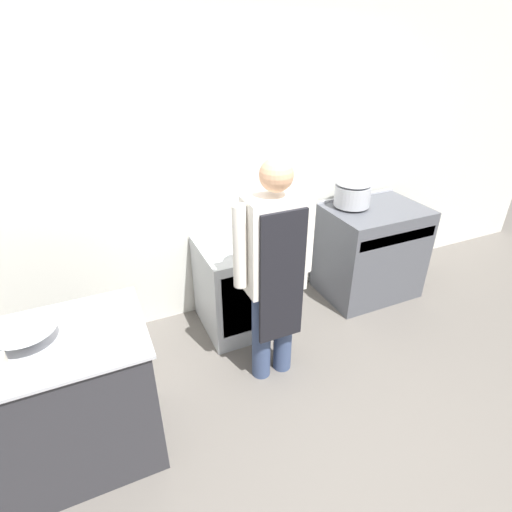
{
  "coord_description": "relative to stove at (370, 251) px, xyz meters",
  "views": [
    {
      "loc": [
        -0.98,
        -1.31,
        2.3
      ],
      "look_at": [
        0.04,
        0.96,
        0.92
      ],
      "focal_mm": 28.0,
      "sensor_mm": 36.0,
      "label": 1
    }
  ],
  "objects": [
    {
      "name": "wall_back",
      "position": [
        -1.45,
        0.41,
        0.9
      ],
      "size": [
        8.0,
        0.05,
        2.7
      ],
      "color": "silver",
      "rests_on": "ground_plane"
    },
    {
      "name": "stock_pot",
      "position": [
        -0.2,
        0.12,
        0.59
      ],
      "size": [
        0.33,
        0.33,
        0.24
      ],
      "color": "#B2B5BC",
      "rests_on": "stove"
    },
    {
      "name": "prep_counter",
      "position": [
        -2.8,
        -0.76,
        0.0
      ],
      "size": [
        1.08,
        0.68,
        0.91
      ],
      "color": "#2D2D33",
      "rests_on": "ground_plane"
    },
    {
      "name": "fridge_unit",
      "position": [
        -1.35,
        0.03,
        -0.05
      ],
      "size": [
        0.67,
        0.66,
        0.8
      ],
      "color": "#A8ADB2",
      "rests_on": "ground_plane"
    },
    {
      "name": "mixing_bowl",
      "position": [
        -2.84,
        -0.74,
        0.5
      ],
      "size": [
        0.32,
        0.32,
        0.09
      ],
      "color": "#B2B5BC",
      "rests_on": "prep_counter"
    },
    {
      "name": "stove",
      "position": [
        0.0,
        0.0,
        0.0
      ],
      "size": [
        0.9,
        0.67,
        0.93
      ],
      "color": "#4C4F56",
      "rests_on": "ground_plane"
    },
    {
      "name": "person_cook",
      "position": [
        -1.36,
        -0.62,
        0.49
      ],
      "size": [
        0.58,
        0.24,
        1.68
      ],
      "color": "#38476B",
      "rests_on": "ground_plane"
    },
    {
      "name": "ground_plane",
      "position": [
        -1.45,
        -1.36,
        -0.45
      ],
      "size": [
        14.0,
        14.0,
        0.0
      ],
      "primitive_type": "plane",
      "color": "#5B5651"
    }
  ]
}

